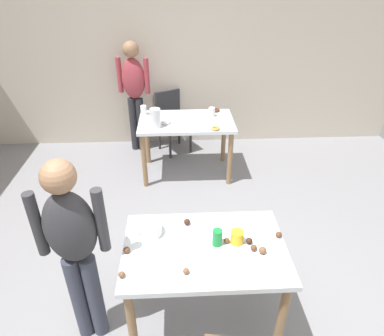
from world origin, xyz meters
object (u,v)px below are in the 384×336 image
Objects in this scene: mixing_bowl at (149,229)px; soda_can at (217,238)px; dining_table_far at (186,128)px; person_adult_far at (134,88)px; dining_table_near at (204,259)px; chair_far_table at (172,118)px; person_girl_near at (74,243)px; pitcher_far at (155,118)px.

soda_can is (0.47, -0.13, 0.02)m from mixing_bowl.
person_adult_far is at bearing 133.70° from dining_table_far.
dining_table_near is at bearing -166.43° from soda_can.
person_adult_far reaches higher than chair_far_table.
person_girl_near reaches higher than dining_table_near.
person_adult_far is (-0.74, 2.92, 0.30)m from dining_table_near.
dining_table_near is 6.12× the size of mixing_bowl.
mixing_bowl is at bearing -99.28° from dining_table_far.
person_girl_near is 12.22× the size of soda_can.
dining_table_far is 6.42× the size of mixing_bowl.
chair_far_table is 7.13× the size of soda_can.
chair_far_table is at bearing 86.96° from mixing_bowl.
pitcher_far is at bearing 90.94° from mixing_bowl.
dining_table_near and dining_table_far have the same top height.
chair_far_table is 0.98m from pitcher_far.
mixing_bowl is (0.45, 0.23, -0.10)m from person_girl_near.
soda_can is at bearing -75.88° from pitcher_far.
person_adult_far reaches higher than dining_table_far.
dining_table_far is 1.34× the size of chair_far_table.
person_adult_far is at bearing 177.87° from chair_far_table.
chair_far_table is 3.81× the size of pitcher_far.
chair_far_table reaches higher than mixing_bowl.
person_adult_far is 0.97m from pitcher_far.
chair_far_table is at bearing 96.40° from soda_can.
person_girl_near is at bearing -101.37° from chair_far_table.
mixing_bowl is 1.49× the size of soda_can.
soda_can is 2.05m from pitcher_far.
dining_table_near is at bearing -85.32° from chair_far_table.
chair_far_table is (-0.19, 0.70, -0.15)m from dining_table_far.
pitcher_far is (-0.50, 1.99, 0.05)m from soda_can.
pitcher_far reaches higher than mixing_bowl.
pitcher_far is at bearing -101.20° from chair_far_table.
pitcher_far is (0.32, -0.91, -0.07)m from person_adult_far.
dining_table_far is at bearing -75.03° from chair_far_table.
person_adult_far reaches higher than pitcher_far.
soda_can is at bearing -15.66° from mixing_bowl.
soda_can is (0.32, -2.88, 0.31)m from chair_far_table.
pitcher_far is (-0.41, 2.01, 0.22)m from dining_table_near.
person_adult_far is at bearing 97.33° from mixing_bowl.
dining_table_far is at bearing -46.30° from person_adult_far.
soda_can is at bearing 5.83° from person_girl_near.
mixing_bowl is at bearing -82.67° from person_adult_far.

